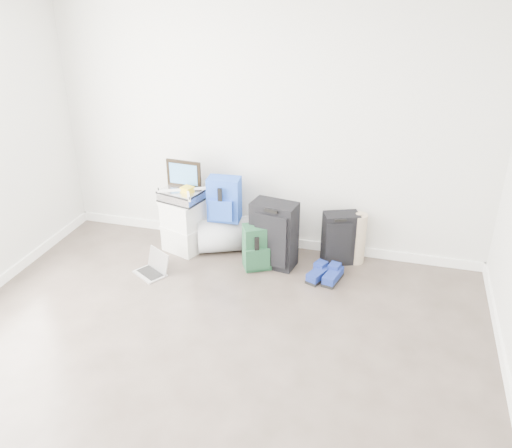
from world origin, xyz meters
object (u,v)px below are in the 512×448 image
(briefcase, at_px, (181,195))
(duffel_bag, at_px, (226,234))
(large_suitcase, at_px, (274,235))
(boxes_stack, at_px, (183,225))
(laptop, at_px, (153,268))
(carry_on, at_px, (340,238))

(briefcase, xyz_separation_m, duffel_bag, (0.43, 0.12, -0.44))
(duffel_bag, xyz_separation_m, large_suitcase, (0.56, -0.17, 0.16))
(boxes_stack, distance_m, large_suitcase, 1.00)
(boxes_stack, distance_m, duffel_bag, 0.46)
(boxes_stack, height_order, laptop, boxes_stack)
(carry_on, relative_size, laptop, 1.42)
(boxes_stack, xyz_separation_m, carry_on, (1.63, 0.17, -0.02))
(briefcase, bearing_deg, boxes_stack, 0.00)
(boxes_stack, bearing_deg, briefcase, 0.00)
(laptop, bearing_deg, duffel_bag, 81.57)
(boxes_stack, relative_size, carry_on, 1.05)
(boxes_stack, bearing_deg, duffel_bag, 34.87)
(duffel_bag, xyz_separation_m, carry_on, (1.20, 0.06, 0.09))
(briefcase, relative_size, carry_on, 0.75)
(briefcase, relative_size, duffel_bag, 0.68)
(carry_on, distance_m, laptop, 1.89)
(duffel_bag, height_order, large_suitcase, large_suitcase)
(briefcase, height_order, carry_on, briefcase)
(boxes_stack, xyz_separation_m, laptop, (-0.11, -0.53, -0.23))
(duffel_bag, distance_m, large_suitcase, 0.61)
(boxes_stack, height_order, carry_on, boxes_stack)
(large_suitcase, xyz_separation_m, carry_on, (0.63, 0.23, -0.07))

